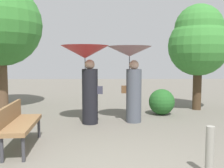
{
  "coord_description": "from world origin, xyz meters",
  "views": [
    {
      "loc": [
        -0.07,
        -3.32,
        1.64
      ],
      "look_at": [
        0.0,
        3.84,
        1.0
      ],
      "focal_mm": 41.32,
      "sensor_mm": 36.0,
      "label": 1
    }
  ],
  "objects_px": {
    "person_left": "(87,67)",
    "tree_near_right": "(198,41)",
    "park_bench": "(18,122)",
    "path_marker_post": "(210,151)",
    "person_right": "(131,69)"
  },
  "relations": [
    {
      "from": "person_left",
      "to": "tree_near_right",
      "type": "relative_size",
      "value": 0.58
    },
    {
      "from": "park_bench",
      "to": "tree_near_right",
      "type": "relative_size",
      "value": 0.44
    },
    {
      "from": "tree_near_right",
      "to": "path_marker_post",
      "type": "bearing_deg",
      "value": -106.83
    },
    {
      "from": "park_bench",
      "to": "path_marker_post",
      "type": "xyz_separation_m",
      "value": [
        3.14,
        -1.19,
        -0.15
      ]
    },
    {
      "from": "park_bench",
      "to": "path_marker_post",
      "type": "relative_size",
      "value": 2.12
    },
    {
      "from": "tree_near_right",
      "to": "park_bench",
      "type": "bearing_deg",
      "value": -140.39
    },
    {
      "from": "person_left",
      "to": "path_marker_post",
      "type": "xyz_separation_m",
      "value": [
        2.01,
        -3.13,
        -1.13
      ]
    },
    {
      "from": "path_marker_post",
      "to": "park_bench",
      "type": "bearing_deg",
      "value": 159.2
    },
    {
      "from": "park_bench",
      "to": "path_marker_post",
      "type": "height_order",
      "value": "park_bench"
    },
    {
      "from": "person_left",
      "to": "tree_near_right",
      "type": "bearing_deg",
      "value": -55.4
    },
    {
      "from": "person_right",
      "to": "park_bench",
      "type": "height_order",
      "value": "person_right"
    },
    {
      "from": "person_left",
      "to": "park_bench",
      "type": "height_order",
      "value": "person_left"
    },
    {
      "from": "park_bench",
      "to": "person_right",
      "type": "bearing_deg",
      "value": -52.22
    },
    {
      "from": "tree_near_right",
      "to": "path_marker_post",
      "type": "height_order",
      "value": "tree_near_right"
    },
    {
      "from": "path_marker_post",
      "to": "person_left",
      "type": "bearing_deg",
      "value": 122.72
    }
  ]
}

